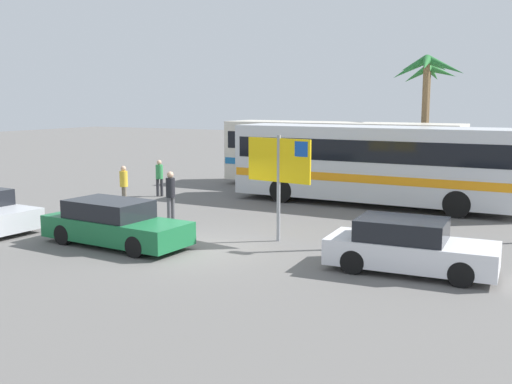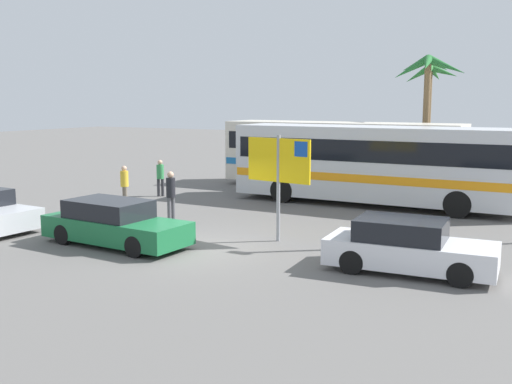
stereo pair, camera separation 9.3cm
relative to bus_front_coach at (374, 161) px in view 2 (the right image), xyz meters
name	(u,v)px [view 2 (the right image)]	position (x,y,z in m)	size (l,w,h in m)	color
ground	(195,248)	(-2.30, -9.42, -1.78)	(120.00, 120.00, 0.00)	#605E5B
bus_front_coach	(374,161)	(0.00, 0.00, 0.00)	(11.34, 2.66, 3.17)	silver
bus_rear_coach	(341,152)	(-2.78, 3.68, 0.00)	(11.34, 2.66, 3.17)	silver
ferry_sign	(280,165)	(-0.53, -7.49, 0.54)	(2.19, 0.38, 3.20)	gray
car_white	(408,247)	(3.69, -8.91, -1.15)	(4.17, 1.92, 1.32)	silver
car_green	(114,224)	(-4.57, -10.23, -1.15)	(4.64, 1.90, 1.32)	#196638
pedestrian_near_sign	(160,175)	(-8.95, -2.33, -0.84)	(0.32, 0.32, 1.61)	#2D2D33
pedestrian_crossing_lot	(171,192)	(-5.21, -6.60, -0.74)	(0.32, 0.32, 1.76)	#4C4C51
pedestrian_by_bus	(125,182)	(-8.70, -4.99, -0.83)	(0.32, 0.32, 1.63)	#706656
palm_tree_seaside	(427,81)	(0.39, 7.00, 3.38)	(3.54, 3.74, 6.42)	brown
palm_tree_inland	(429,87)	(-0.52, 11.44, 3.16)	(3.07, 3.16, 6.25)	brown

